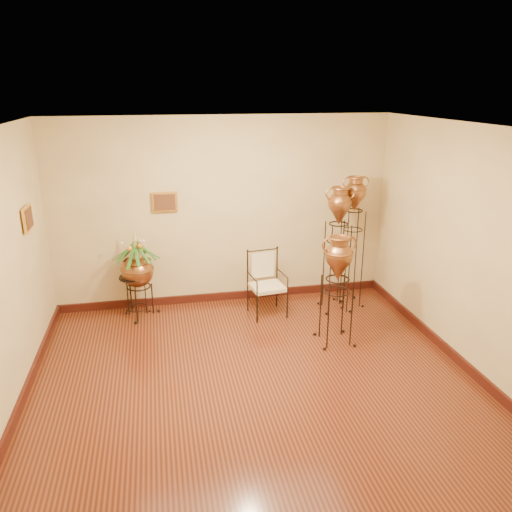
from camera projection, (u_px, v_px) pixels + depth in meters
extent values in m
plane|color=maroon|center=(257.00, 388.00, 5.53)|extent=(5.00, 5.00, 0.00)
cube|color=#3A130D|center=(225.00, 296.00, 7.81)|extent=(5.00, 0.04, 0.12)
cube|color=#3A130D|center=(17.00, 411.00, 5.04)|extent=(0.04, 5.00, 0.12)
cube|color=#3A130D|center=(460.00, 360.00, 5.97)|extent=(0.04, 5.00, 0.12)
cube|color=#F0B646|center=(165.00, 202.00, 7.13)|extent=(0.36, 0.03, 0.29)
cube|color=#F0B646|center=(28.00, 219.00, 5.86)|extent=(0.03, 0.36, 0.29)
cube|color=beige|center=(267.00, 287.00, 7.18)|extent=(0.51, 0.48, 0.05)
cube|color=beige|center=(267.00, 270.00, 7.09)|extent=(0.35, 0.07, 0.37)
cylinder|color=black|center=(135.00, 276.00, 7.07)|extent=(0.43, 0.43, 0.01)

